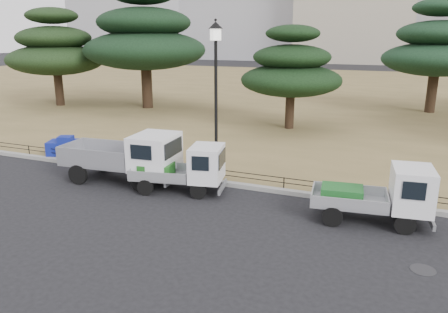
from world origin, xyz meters
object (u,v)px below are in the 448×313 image
at_px(truck_kei_front, 185,169).
at_px(street_lamp, 216,75).
at_px(truck_kei_rear, 380,195).
at_px(tarp_pile, 64,147).
at_px(truck_large, 127,155).

relative_size(truck_kei_front, street_lamp, 0.60).
xyz_separation_m(truck_kei_rear, tarp_pile, (-13.76, 2.04, -0.38)).
relative_size(street_lamp, tarp_pile, 3.54).
height_order(truck_kei_rear, tarp_pile, truck_kei_rear).
bearing_deg(truck_kei_rear, street_lamp, 157.92).
relative_size(truck_kei_rear, tarp_pile, 2.18).
height_order(truck_kei_front, tarp_pile, truck_kei_front).
bearing_deg(truck_kei_rear, truck_large, 171.27).
distance_m(truck_large, truck_kei_rear, 9.09).
relative_size(truck_kei_front, truck_kei_rear, 0.98).
bearing_deg(truck_large, tarp_pile, 154.48).
bearing_deg(tarp_pile, truck_large, -20.89).
bearing_deg(street_lamp, tarp_pile, 176.76).
bearing_deg(truck_kei_rear, tarp_pile, 164.44).
distance_m(truck_large, street_lamp, 4.48).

